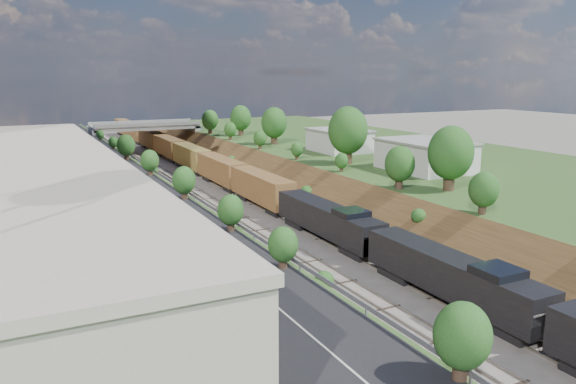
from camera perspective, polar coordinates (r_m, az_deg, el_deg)
name	(u,v)px	position (r m, az deg, el deg)	size (l,w,h in m)	color
platform_right	(437,174)	(94.03, 14.91, 1.83)	(44.00, 180.00, 5.00)	#375724
embankment_left	(170,220)	(73.72, -11.87, -2.78)	(7.07, 180.00, 7.07)	olive
embankment_right	(319,202)	(81.84, 3.17, -1.06)	(7.07, 180.00, 7.07)	olive
rail_left_track	(232,212)	(76.15, -5.76, -2.03)	(1.58, 180.00, 0.18)	gray
rail_right_track	(267,208)	(78.09, -2.19, -1.63)	(1.58, 180.00, 0.18)	gray
road	(132,184)	(71.64, -15.52, 0.75)	(8.00, 180.00, 0.10)	black
guardrail	(166,178)	(72.23, -12.33, 1.41)	(0.10, 171.00, 0.70)	#99999E
commercial_building	(25,205)	(48.17, -25.16, -1.16)	(14.30, 62.30, 7.00)	brown
overpass	(145,132)	(134.90, -14.28, 5.90)	(24.50, 8.30, 7.40)	gray
white_building_near	(425,156)	(81.20, 13.76, 3.53)	(9.00, 12.00, 4.00)	silver
white_building_far	(339,141)	(98.58, 5.24, 5.17)	(8.00, 10.00, 3.60)	silver
tree_right_large	(451,153)	(67.71, 16.20, 3.79)	(5.25, 5.25, 7.61)	#473323
tree_left_crest	(321,260)	(35.59, 3.36, -6.87)	(2.45, 2.45, 3.55)	#473323
freight_train	(207,164)	(100.75, -8.19, 2.87)	(3.12, 175.35, 4.64)	black
suv	(176,228)	(46.84, -11.28, -3.64)	(3.26, 7.07, 1.96)	black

